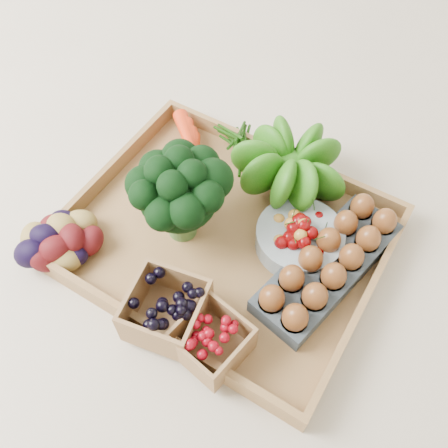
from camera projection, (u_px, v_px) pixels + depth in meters
The scene contains 10 objects.
ground at pixel (224, 242), 0.93m from camera, with size 4.00×4.00×0.00m, color beige.
tray at pixel (224, 240), 0.92m from camera, with size 0.55×0.45×0.01m, color #9C7241.
carrots at pixel (193, 158), 1.00m from camera, with size 0.21×0.15×0.05m, color red, non-canonical shape.
lettuce at pixel (291, 162), 0.93m from camera, with size 0.14×0.14×0.14m, color #115B0E.
broccoli at pixel (180, 208), 0.87m from camera, with size 0.18×0.18×0.14m, color black, non-canonical shape.
cherry_bowl at pixel (299, 238), 0.89m from camera, with size 0.16×0.16×0.04m, color #8C9EA5.
egg_carton at pixel (328, 267), 0.86m from camera, with size 0.11×0.30×0.04m, color #3B454C.
potatoes at pixel (58, 237), 0.87m from camera, with size 0.15×0.15×0.09m, color #400A0C, non-canonical shape.
punnet_blackberry at pixel (166, 310), 0.79m from camera, with size 0.12×0.12×0.08m, color black.
punnet_raspberry at pixel (212, 341), 0.77m from camera, with size 0.10×0.10×0.07m, color maroon.
Camera 1 is at (0.26, -0.43, 0.78)m, focal length 40.00 mm.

